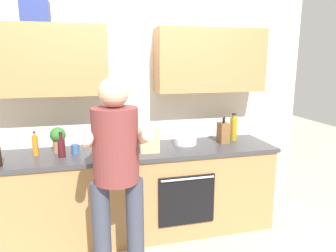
{
  "coord_description": "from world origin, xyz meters",
  "views": [
    {
      "loc": [
        -0.41,
        -2.91,
        1.78
      ],
      "look_at": [
        0.3,
        -0.1,
        1.15
      ],
      "focal_mm": 32.58,
      "sensor_mm": 36.0,
      "label": 1
    }
  ],
  "objects_px": {
    "bottle_oil": "(233,128)",
    "mixing_bowl": "(185,141)",
    "grocery_bag_bread": "(149,140)",
    "potted_herb": "(58,138)",
    "bottle_vinegar": "(127,135)",
    "bottle_juice": "(35,145)",
    "bottle_wine": "(62,147)",
    "knife_block": "(223,133)",
    "person_standing": "(116,168)",
    "cup_tea": "(75,149)"
  },
  "relations": [
    {
      "from": "cup_tea",
      "to": "knife_block",
      "type": "height_order",
      "value": "knife_block"
    },
    {
      "from": "bottle_vinegar",
      "to": "bottle_juice",
      "type": "height_order",
      "value": "bottle_vinegar"
    },
    {
      "from": "bottle_juice",
      "to": "bottle_oil",
      "type": "bearing_deg",
      "value": 1.83
    },
    {
      "from": "bottle_vinegar",
      "to": "mixing_bowl",
      "type": "xyz_separation_m",
      "value": [
        0.61,
        -0.06,
        -0.09
      ]
    },
    {
      "from": "mixing_bowl",
      "to": "bottle_vinegar",
      "type": "bearing_deg",
      "value": 174.82
    },
    {
      "from": "grocery_bag_bread",
      "to": "potted_herb",
      "type": "bearing_deg",
      "value": 167.47
    },
    {
      "from": "knife_block",
      "to": "potted_herb",
      "type": "relative_size",
      "value": 1.11
    },
    {
      "from": "bottle_wine",
      "to": "cup_tea",
      "type": "relative_size",
      "value": 2.63
    },
    {
      "from": "person_standing",
      "to": "bottle_wine",
      "type": "bearing_deg",
      "value": 123.83
    },
    {
      "from": "bottle_wine",
      "to": "potted_herb",
      "type": "bearing_deg",
      "value": 104.36
    },
    {
      "from": "bottle_wine",
      "to": "potted_herb",
      "type": "relative_size",
      "value": 0.95
    },
    {
      "from": "person_standing",
      "to": "bottle_vinegar",
      "type": "distance_m",
      "value": 0.89
    },
    {
      "from": "bottle_wine",
      "to": "knife_block",
      "type": "bearing_deg",
      "value": 3.97
    },
    {
      "from": "potted_herb",
      "to": "bottle_juice",
      "type": "bearing_deg",
      "value": -168.56
    },
    {
      "from": "cup_tea",
      "to": "knife_block",
      "type": "xyz_separation_m",
      "value": [
        1.54,
        0.03,
        0.06
      ]
    },
    {
      "from": "bottle_oil",
      "to": "mixing_bowl",
      "type": "distance_m",
      "value": 0.58
    },
    {
      "from": "bottle_wine",
      "to": "person_standing",
      "type": "bearing_deg",
      "value": -56.17
    },
    {
      "from": "bottle_oil",
      "to": "grocery_bag_bread",
      "type": "relative_size",
      "value": 1.28
    },
    {
      "from": "knife_block",
      "to": "bottle_vinegar",
      "type": "bearing_deg",
      "value": 174.76
    },
    {
      "from": "mixing_bowl",
      "to": "bottle_wine",
      "type": "bearing_deg",
      "value": -172.91
    },
    {
      "from": "bottle_wine",
      "to": "bottle_oil",
      "type": "height_order",
      "value": "bottle_oil"
    },
    {
      "from": "person_standing",
      "to": "knife_block",
      "type": "distance_m",
      "value": 1.44
    },
    {
      "from": "knife_block",
      "to": "grocery_bag_bread",
      "type": "relative_size",
      "value": 1.17
    },
    {
      "from": "bottle_wine",
      "to": "knife_block",
      "type": "relative_size",
      "value": 0.86
    },
    {
      "from": "bottle_vinegar",
      "to": "bottle_wine",
      "type": "relative_size",
      "value": 1.28
    },
    {
      "from": "bottle_juice",
      "to": "bottle_vinegar",
      "type": "bearing_deg",
      "value": 5.56
    },
    {
      "from": "person_standing",
      "to": "bottle_juice",
      "type": "xyz_separation_m",
      "value": [
        -0.69,
        0.79,
        0.01
      ]
    },
    {
      "from": "cup_tea",
      "to": "grocery_bag_bread",
      "type": "distance_m",
      "value": 0.71
    },
    {
      "from": "person_standing",
      "to": "cup_tea",
      "type": "bearing_deg",
      "value": 113.81
    },
    {
      "from": "bottle_vinegar",
      "to": "grocery_bag_bread",
      "type": "relative_size",
      "value": 1.29
    },
    {
      "from": "bottle_wine",
      "to": "potted_herb",
      "type": "height_order",
      "value": "potted_herb"
    },
    {
      "from": "person_standing",
      "to": "bottle_vinegar",
      "type": "relative_size",
      "value": 5.47
    },
    {
      "from": "bottle_juice",
      "to": "bottle_oil",
      "type": "distance_m",
      "value": 2.06
    },
    {
      "from": "bottle_oil",
      "to": "potted_herb",
      "type": "distance_m",
      "value": 1.85
    },
    {
      "from": "bottle_oil",
      "to": "cup_tea",
      "type": "relative_size",
      "value": 3.36
    },
    {
      "from": "potted_herb",
      "to": "bottle_vinegar",
      "type": "bearing_deg",
      "value": 3.77
    },
    {
      "from": "person_standing",
      "to": "knife_block",
      "type": "bearing_deg",
      "value": 32.75
    },
    {
      "from": "bottle_juice",
      "to": "bottle_wine",
      "type": "bearing_deg",
      "value": -26.99
    },
    {
      "from": "grocery_bag_bread",
      "to": "person_standing",
      "type": "bearing_deg",
      "value": -120.18
    },
    {
      "from": "grocery_bag_bread",
      "to": "bottle_juice",
      "type": "bearing_deg",
      "value": 171.95
    },
    {
      "from": "mixing_bowl",
      "to": "potted_herb",
      "type": "bearing_deg",
      "value": 179.5
    },
    {
      "from": "knife_block",
      "to": "potted_herb",
      "type": "bearing_deg",
      "value": 178.31
    },
    {
      "from": "cup_tea",
      "to": "knife_block",
      "type": "distance_m",
      "value": 1.54
    },
    {
      "from": "bottle_oil",
      "to": "mixing_bowl",
      "type": "xyz_separation_m",
      "value": [
        -0.57,
        -0.04,
        -0.1
      ]
    },
    {
      "from": "knife_block",
      "to": "cup_tea",
      "type": "bearing_deg",
      "value": -178.93
    },
    {
      "from": "person_standing",
      "to": "cup_tea",
      "type": "xyz_separation_m",
      "value": [
        -0.33,
        0.75,
        -0.04
      ]
    },
    {
      "from": "potted_herb",
      "to": "bottle_oil",
      "type": "bearing_deg",
      "value": 0.76
    },
    {
      "from": "cup_tea",
      "to": "grocery_bag_bread",
      "type": "bearing_deg",
      "value": -9.04
    },
    {
      "from": "bottle_wine",
      "to": "mixing_bowl",
      "type": "height_order",
      "value": "bottle_wine"
    },
    {
      "from": "person_standing",
      "to": "bottle_wine",
      "type": "height_order",
      "value": "person_standing"
    }
  ]
}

